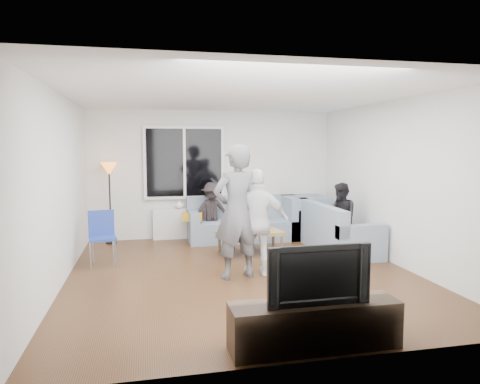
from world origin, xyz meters
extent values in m
cube|color=#56351C|center=(0.00, 0.00, -0.02)|extent=(5.00, 5.50, 0.04)
cube|color=white|center=(0.00, 0.00, 2.62)|extent=(5.00, 5.50, 0.04)
cube|color=silver|center=(0.00, 2.77, 1.30)|extent=(5.00, 0.04, 2.60)
cube|color=silver|center=(0.00, -2.77, 1.30)|extent=(5.00, 0.04, 2.60)
cube|color=silver|center=(-2.52, 0.00, 1.30)|extent=(0.04, 5.50, 2.60)
cube|color=silver|center=(2.52, 0.00, 1.30)|extent=(0.04, 5.50, 2.60)
cube|color=white|center=(-0.60, 2.69, 1.55)|extent=(1.62, 0.06, 1.47)
cube|color=black|center=(-0.60, 2.65, 1.55)|extent=(1.50, 0.02, 1.35)
cube|color=white|center=(-0.60, 2.64, 1.55)|extent=(0.05, 0.03, 1.35)
cube|color=silver|center=(-0.60, 2.65, 0.31)|extent=(1.30, 0.12, 0.62)
imported|color=#396A2A|center=(-0.11, 2.62, 0.82)|extent=(0.26, 0.23, 0.40)
imported|color=white|center=(-0.72, 2.62, 0.71)|extent=(0.20, 0.20, 0.18)
cube|color=slate|center=(1.83, 2.27, 0.42)|extent=(0.85, 0.85, 0.85)
cube|color=gold|center=(-0.50, 2.25, 0.51)|extent=(0.42, 0.36, 0.14)
cube|color=maroon|center=(-0.47, 2.33, 0.51)|extent=(0.42, 0.38, 0.13)
cube|color=#A1814D|center=(0.39, 1.13, 0.20)|extent=(1.18, 0.76, 0.40)
cylinder|color=maroon|center=(0.25, 1.13, 0.49)|extent=(0.17, 0.17, 0.17)
imported|color=#4E4E54|center=(-0.12, -0.20, 0.95)|extent=(0.78, 0.60, 1.90)
imported|color=silver|center=(0.20, -0.13, 0.78)|extent=(0.97, 0.56, 1.56)
imported|color=black|center=(2.02, 0.96, 0.62)|extent=(0.47, 0.60, 1.23)
imported|color=black|center=(-0.10, 2.30, 0.59)|extent=(0.79, 0.50, 1.17)
cube|color=#2F2417|center=(0.14, -2.50, 0.22)|extent=(1.60, 0.40, 0.44)
imported|color=black|center=(0.14, -2.50, 0.72)|extent=(0.97, 0.13, 0.56)
cylinder|color=green|center=(0.24, 1.00, 0.52)|extent=(0.08, 0.08, 0.24)
cylinder|color=#BE640B|center=(0.11, 1.24, 0.53)|extent=(0.07, 0.07, 0.25)
cylinder|color=#FA4C16|center=(0.62, 1.06, 0.51)|extent=(0.07, 0.07, 0.23)
cylinder|color=black|center=(0.75, 1.29, 0.51)|extent=(0.07, 0.07, 0.21)
camera|label=1|loc=(-1.37, -6.19, 1.88)|focal=32.79mm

